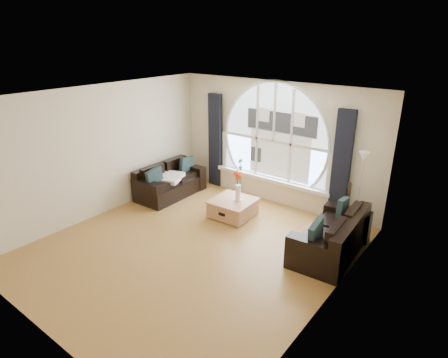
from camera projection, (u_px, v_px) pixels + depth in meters
ground at (194, 247)px, 6.87m from camera, size 5.00×5.50×0.01m
ceiling at (189, 97)px, 5.89m from camera, size 5.00×5.50×0.01m
wall_back at (275, 143)px, 8.41m from camera, size 5.00×0.01×2.70m
wall_front at (31, 245)px, 4.35m from camera, size 5.00×0.01×2.70m
wall_left at (102, 151)px, 7.80m from camera, size 0.01×5.50×2.70m
wall_right at (333, 219)px, 4.96m from camera, size 0.01×5.50×2.70m
attic_slope at (319, 142)px, 4.77m from camera, size 0.92×5.50×0.72m
arched_window at (275, 131)px, 8.29m from camera, size 2.60×0.06×2.15m
window_sill at (271, 179)px, 8.64m from camera, size 2.90×0.22×0.08m
window_frame at (274, 131)px, 8.27m from camera, size 2.76×0.08×2.15m
neighbor_house at (280, 138)px, 8.24m from camera, size 1.70×0.02×1.50m
curtain_left at (215, 141)px, 9.31m from camera, size 0.35×0.12×2.30m
curtain_right at (341, 167)px, 7.49m from camera, size 0.35×0.12×2.30m
sofa_left at (170, 179)px, 8.93m from camera, size 0.86×1.67×0.73m
sofa_right at (331, 233)px, 6.53m from camera, size 0.97×1.77×0.76m
coffee_chest at (233, 207)px, 7.96m from camera, size 0.88×0.88×0.41m
throw_blanket at (170, 177)px, 8.78m from camera, size 0.69×0.69×0.10m
vase_flowers at (238, 183)px, 7.73m from camera, size 0.24×0.24×0.70m
floor_lamp at (359, 192)px, 7.21m from camera, size 0.24×0.24×1.60m
guitar at (348, 206)px, 7.26m from camera, size 0.40×0.31×1.06m
potted_plant at (240, 164)px, 9.06m from camera, size 0.17×0.14×0.28m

